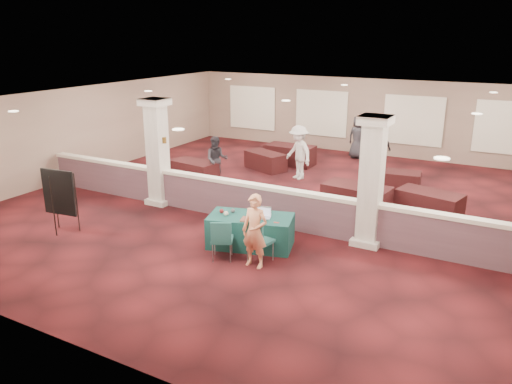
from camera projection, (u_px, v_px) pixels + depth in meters
The scene contains 33 objects.
ground at pixel (284, 207), 15.05m from camera, with size 16.00×16.00×0.00m, color #4F1317.
wall_back at pixel (366, 117), 21.25m from camera, with size 16.00×0.04×3.20m, color #85695C.
wall_front at pixel (68, 260), 7.87m from camera, with size 16.00×0.04×3.20m, color #85695C.
wall_left at pixel (87, 131), 18.21m from camera, with size 0.04×16.00×3.20m, color #85695C.
ceiling at pixel (286, 100), 14.07m from camera, with size 16.00×16.00×0.02m, color silver.
partition_wall at pixel (261, 203), 13.62m from camera, with size 15.60×0.28×1.10m.
column_left at pixel (158, 151), 14.89m from camera, with size 0.72×0.72×3.20m.
column_right at pixel (371, 181), 11.93m from camera, with size 0.72×0.72×3.20m.
sconce_left at pixel (149, 138), 14.91m from camera, with size 0.12×0.12×0.18m.
sconce_right at pixel (164, 140), 14.65m from camera, with size 0.12×0.12×0.18m.
near_table at pixel (251, 231), 12.19m from camera, with size 2.03×1.01×0.78m, color #103C36.
conf_chair_main at pixel (258, 238), 11.23m from camera, with size 0.58×0.58×1.01m.
conf_chair_side at pixel (222, 237), 11.35m from camera, with size 0.66×0.66×0.98m.
easel_board at pixel (59, 193), 12.83m from camera, with size 1.00×0.54×1.70m.
woman at pixel (255, 231), 10.99m from camera, with size 0.61×0.40×1.68m, color #F9966C.
far_table_front_left at pixel (194, 171), 17.69m from camera, with size 1.69×0.85×0.69m, color black.
far_table_front_center at pixel (356, 198), 14.62m from camera, with size 1.91×0.96×0.78m, color black.
far_table_front_right at pixel (429, 204), 14.22m from camera, with size 1.76×0.88×0.71m, color black.
far_table_back_left at pixel (266, 161), 19.08m from camera, with size 1.63×0.81×0.66m, color black.
far_table_back_center at pixel (290, 155), 19.80m from camera, with size 1.90×0.95×0.77m, color black.
far_table_back_right at pixel (394, 181), 16.49m from camera, with size 1.65×0.82×0.67m, color black.
attendee_a at pixel (217, 159), 17.33m from camera, with size 0.78×0.43×1.62m, color black.
attendee_b at pixel (299, 153), 17.67m from camera, with size 1.23×0.56×1.92m, color silver.
attendee_c at pixel (381, 151), 18.47m from camera, with size 0.97×0.46×1.65m, color black.
attendee_d at pixel (358, 137), 20.62m from camera, with size 0.88×0.47×1.78m, color black.
laptop_base at pixel (263, 218), 11.95m from camera, with size 0.35×0.25×0.02m, color #BCBCC1.
laptop_screen at pixel (264, 211), 12.02m from camera, with size 0.35×0.01×0.23m, color #BCBCC1.
screen_glow at pixel (264, 212), 12.02m from camera, with size 0.32×0.00×0.20m, color silver.
knitting at pixel (250, 220), 11.80m from camera, with size 0.43×0.32×0.03m, color #B5411C.
yarn_cream at pixel (226, 214), 12.07m from camera, with size 0.12×0.12×0.12m, color beige.
yarn_red at pixel (222, 211), 12.26m from camera, with size 0.11×0.11×0.11m, color maroon.
yarn_grey at pixel (233, 211), 12.27m from camera, with size 0.11×0.11×0.11m, color #4C4C51.
scissors at pixel (276, 223), 11.64m from camera, with size 0.13×0.03×0.01m, color red.
Camera 1 is at (6.05, -12.87, 5.02)m, focal length 35.00 mm.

